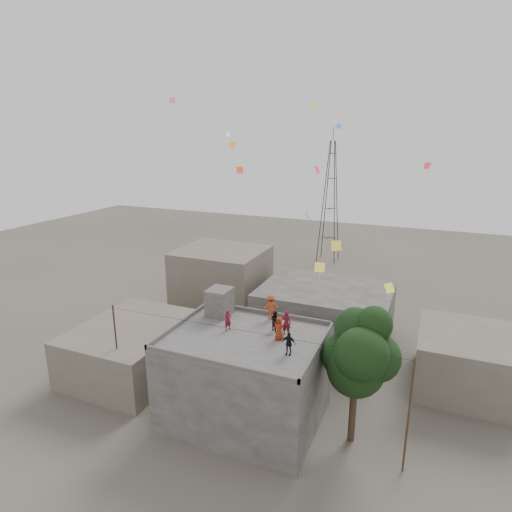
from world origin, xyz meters
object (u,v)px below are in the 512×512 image
Objects in this scene: stair_head_box at (220,302)px; transmission_tower at (330,202)px; tree at (360,354)px; person_dark_adult at (288,343)px; person_red_adult at (286,323)px.

transmission_tower is (-0.80, 37.40, 1.97)m from stair_head_box.
tree reaches higher than person_dark_adult.
transmission_tower is 13.59× the size of person_dark_adult.
person_red_adult is at bearing 107.90° from person_dark_adult.
person_red_adult reaches higher than person_dark_adult.
person_dark_adult is (-3.99, -1.69, 0.73)m from tree.
person_red_adult is (6.39, -38.63, -2.13)m from transmission_tower.
person_dark_adult is (0.98, -2.46, -0.10)m from person_red_adult.
stair_head_box is 0.22× the size of tree.
stair_head_box is 7.55m from person_dark_adult.
person_red_adult is (5.59, -1.23, -0.16)m from stair_head_box.
person_dark_adult is at bearing -29.34° from stair_head_box.
tree is 5.10m from person_red_adult.
tree is at bearing -10.74° from stair_head_box.
tree reaches higher than person_red_adult.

